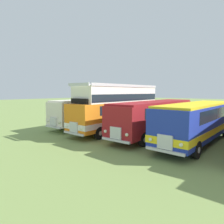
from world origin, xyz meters
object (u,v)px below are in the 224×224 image
Objects in this scene: bus_third_in_row at (155,115)px; bus_fourth_in_row at (199,120)px; bus_second_in_row at (119,107)px; bus_first_in_row at (93,110)px.

bus_fourth_in_row is at bearing -7.08° from bus_third_in_row.
bus_third_in_row is at bearing 6.40° from bus_second_in_row.
bus_third_in_row is at bearing 172.92° from bus_fourth_in_row.
bus_fourth_in_row is at bearing -0.64° from bus_first_in_row.
bus_second_in_row is at bearing 179.65° from bus_fourth_in_row.
bus_third_in_row is 3.82m from bus_fourth_in_row.
bus_third_in_row and bus_fourth_in_row have the same top height.
bus_third_in_row is (7.58, 0.34, 0.01)m from bus_first_in_row.
bus_fourth_in_row is (7.58, -0.05, -0.61)m from bus_second_in_row.
bus_third_in_row is at bearing 2.60° from bus_first_in_row.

